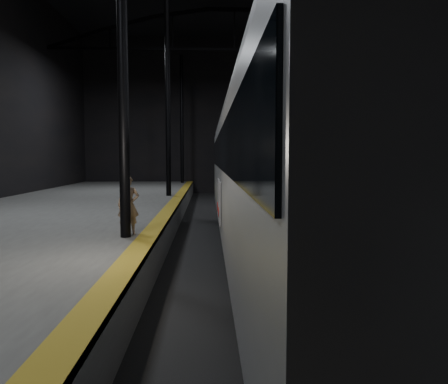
{
  "coord_description": "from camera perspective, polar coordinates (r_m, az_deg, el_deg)",
  "views": [
    {
      "loc": [
        -1.72,
        -14.92,
        2.99
      ],
      "look_at": [
        -1.27,
        -2.37,
        2.0
      ],
      "focal_mm": 35.0,
      "sensor_mm": 36.0,
      "label": 1
    }
  ],
  "objects": [
    {
      "name": "ground",
      "position": [
        15.32,
        4.45,
        -6.77
      ],
      "size": [
        44.0,
        44.0,
        0.0
      ],
      "primitive_type": "plane",
      "color": "black",
      "rests_on": "ground"
    },
    {
      "name": "platform_left",
      "position": [
        16.19,
        -23.03,
        -4.7
      ],
      "size": [
        9.0,
        43.8,
        1.0
      ],
      "primitive_type": "cube",
      "color": "#4A4A48",
      "rests_on": "ground"
    },
    {
      "name": "tactile_strip",
      "position": [
        15.13,
        -7.86,
        -3.08
      ],
      "size": [
        0.5,
        43.8,
        0.01
      ],
      "primitive_type": "cube",
      "color": "olive",
      "rests_on": "platform_left"
    },
    {
      "name": "track",
      "position": [
        15.3,
        4.45,
        -6.52
      ],
      "size": [
        2.4,
        43.0,
        0.24
      ],
      "color": "#3F3328",
      "rests_on": "ground"
    },
    {
      "name": "train",
      "position": [
        11.54,
        6.52,
        4.08
      ],
      "size": [
        2.92,
        19.52,
        5.22
      ],
      "color": "#979A9E",
      "rests_on": "ground"
    },
    {
      "name": "woman",
      "position": [
        11.6,
        -12.39,
        -1.68
      ],
      "size": [
        0.62,
        0.47,
        1.52
      ],
      "primitive_type": "imported",
      "rotation": [
        0.0,
        0.0,
        0.2
      ],
      "color": "tan",
      "rests_on": "platform_left"
    }
  ]
}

